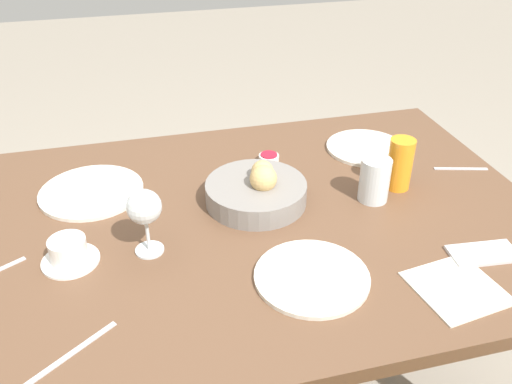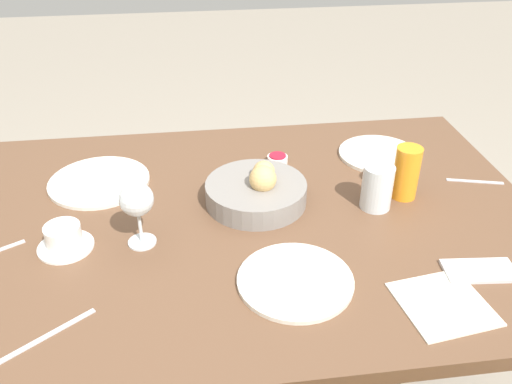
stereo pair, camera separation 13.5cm
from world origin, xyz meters
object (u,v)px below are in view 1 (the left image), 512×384
Objects in this scene: coffee_cup at (69,252)px; plate_near_left at (366,148)px; plate_far_center at (312,277)px; water_tumbler at (375,181)px; jam_bowl_berry at (269,158)px; knife_silver at (70,355)px; plate_near_right at (91,192)px; juice_glass at (400,164)px; cell_phone at (483,254)px; wine_glass at (144,209)px; bread_basket at (257,191)px; spoon_coffee at (461,169)px; napkin at (457,288)px.

plate_near_left is at bearing -158.63° from coffee_cup.
plate_far_center is 2.13× the size of water_tumbler.
jam_bowl_berry is 0.35× the size of knife_silver.
plate_near_right is 0.73m from water_tumbler.
plate_near_right and plate_far_center have the same top height.
knife_silver is (-0.01, 0.27, -0.02)m from coffee_cup.
juice_glass reaches higher than coffee_cup.
plate_far_center is at bearing 134.19° from plate_near_right.
knife_silver is at bearing 48.15° from jam_bowl_berry.
coffee_cup is at bearing -12.88° from cell_phone.
plate_near_left reaches higher than cell_phone.
wine_glass reaches higher than water_tumbler.
water_tumbler is (-0.29, 0.06, 0.02)m from bread_basket.
spoon_coffee is (-0.31, -0.08, -0.06)m from water_tumbler.
wine_glass reaches higher than knife_silver.
water_tumbler reaches higher than coffee_cup.
wine_glass is (0.28, 0.13, 0.08)m from bread_basket.
jam_bowl_berry is (-0.09, -0.19, -0.02)m from bread_basket.
juice_glass is at bearing 87.53° from plate_near_left.
plate_far_center is at bearing 96.99° from bread_basket.
spoon_coffee is at bearing -158.13° from knife_silver.
wine_glass is (0.67, 0.33, 0.11)m from plate_near_left.
wine_glass reaches higher than juice_glass.
juice_glass is 1.12× the size of coffee_cup.
spoon_coffee is at bearing -170.05° from wine_glass.
plate_near_left is at bearing -144.38° from knife_silver.
jam_bowl_berry is at bearing -113.78° from bread_basket.
knife_silver is at bearing 86.09° from plate_near_right.
cell_phone is (-0.84, 0.48, -0.00)m from plate_near_right.
plate_near_left is 0.28m from water_tumbler.
knife_silver is at bearing -1.20° from napkin.
napkin reaches higher than knife_silver.
plate_far_center is 0.45m from juice_glass.
water_tumbler reaches higher than bread_basket.
jam_bowl_berry is (-0.49, -0.05, 0.01)m from plate_near_right.
cell_phone is at bearing 64.84° from spoon_coffee.
plate_near_left reaches higher than spoon_coffee.
bread_basket is 0.95× the size of plate_near_right.
spoon_coffee is 0.94× the size of cell_phone.
jam_bowl_berry is (0.30, 0.00, 0.01)m from plate_near_left.
spoon_coffee is (-1.04, -0.15, -0.02)m from coffee_cup.
knife_silver is at bearing 24.64° from juice_glass.
napkin is at bearing 154.82° from wine_glass.
coffee_cup reaches higher than knife_silver.
plate_near_right is 0.96m from cell_phone.
coffee_cup is at bearing 16.05° from bread_basket.
plate_near_left is 1.68× the size of juice_glass.
water_tumbler is 0.74m from coffee_cup.
knife_silver is (0.04, 0.54, -0.00)m from plate_near_right.
plate_far_center is 0.65m from spoon_coffee.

